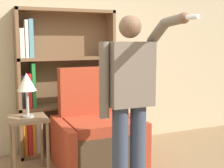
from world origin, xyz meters
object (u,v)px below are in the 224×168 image
Objects in this scene: armchair at (96,135)px; side_table at (28,129)px; bookcase at (58,85)px; table_lamp at (27,84)px; person_standing at (130,98)px.

side_table is (-0.79, 0.03, 0.16)m from armchair.
bookcase is at bearing 51.15° from side_table.
bookcase is 1.63× the size of armchair.
person_standing is at bearing -50.09° from table_lamp.
person_standing is at bearing -50.09° from side_table.
side_table is 0.51m from table_lamp.
bookcase is 1.57m from person_standing.
bookcase is 0.78m from table_lamp.
bookcase is at bearing 51.15° from table_lamp.
table_lamp is (-0.48, -0.60, 0.12)m from bookcase.
armchair reaches higher than side_table.
person_standing is at bearing -90.66° from armchair.
person_standing is 2.60× the size of side_table.
side_table is (-0.78, 0.94, -0.46)m from person_standing.
side_table is (-0.48, -0.60, -0.38)m from bookcase.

